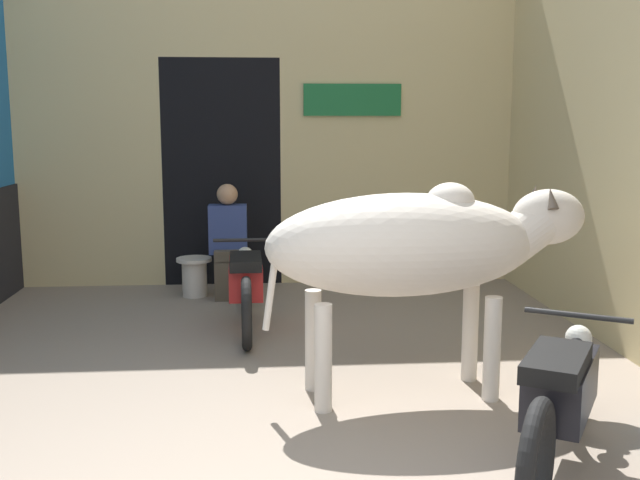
{
  "coord_description": "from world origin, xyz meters",
  "views": [
    {
      "loc": [
        -0.08,
        -2.69,
        1.79
      ],
      "look_at": [
        0.33,
        2.45,
        0.96
      ],
      "focal_mm": 42.0,
      "sensor_mm": 36.0,
      "label": 1
    }
  ],
  "objects_px": {
    "cow": "(416,245)",
    "shopkeeper_seated": "(228,239)",
    "motorcycle_near": "(561,395)",
    "motorcycle_far": "(246,283)",
    "plastic_stool": "(194,276)"
  },
  "relations": [
    {
      "from": "motorcycle_near",
      "to": "plastic_stool",
      "type": "relative_size",
      "value": 4.08
    },
    {
      "from": "cow",
      "to": "plastic_stool",
      "type": "xyz_separation_m",
      "value": [
        -1.68,
        2.91,
        -0.78
      ]
    },
    {
      "from": "cow",
      "to": "shopkeeper_seated",
      "type": "bearing_deg",
      "value": 115.11
    },
    {
      "from": "motorcycle_far",
      "to": "plastic_stool",
      "type": "xyz_separation_m",
      "value": [
        -0.55,
        1.24,
        -0.19
      ]
    },
    {
      "from": "cow",
      "to": "shopkeeper_seated",
      "type": "distance_m",
      "value": 3.15
    },
    {
      "from": "motorcycle_near",
      "to": "shopkeeper_seated",
      "type": "distance_m",
      "value": 4.39
    },
    {
      "from": "motorcycle_far",
      "to": "shopkeeper_seated",
      "type": "bearing_deg",
      "value": 99.64
    },
    {
      "from": "shopkeeper_seated",
      "to": "plastic_stool",
      "type": "distance_m",
      "value": 0.53
    },
    {
      "from": "shopkeeper_seated",
      "to": "motorcycle_far",
      "type": "bearing_deg",
      "value": -80.36
    },
    {
      "from": "motorcycle_far",
      "to": "cow",
      "type": "bearing_deg",
      "value": -55.9
    },
    {
      "from": "motorcycle_far",
      "to": "motorcycle_near",
      "type": "bearing_deg",
      "value": -59.83
    },
    {
      "from": "shopkeeper_seated",
      "to": "plastic_stool",
      "type": "height_order",
      "value": "shopkeeper_seated"
    },
    {
      "from": "motorcycle_near",
      "to": "shopkeeper_seated",
      "type": "height_order",
      "value": "shopkeeper_seated"
    },
    {
      "from": "motorcycle_near",
      "to": "plastic_stool",
      "type": "xyz_separation_m",
      "value": [
        -2.19,
        4.06,
        -0.19
      ]
    },
    {
      "from": "cow",
      "to": "shopkeeper_seated",
      "type": "relative_size",
      "value": 1.87
    }
  ]
}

